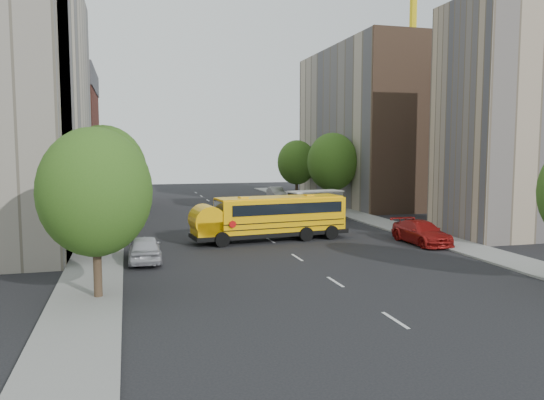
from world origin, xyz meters
name	(u,v)px	position (x,y,z in m)	size (l,w,h in m)	color
ground	(264,236)	(0.00, 0.00, 0.00)	(120.00, 120.00, 0.00)	black
sidewalk_left	(104,232)	(-11.50, 5.00, 0.06)	(3.00, 80.00, 0.12)	slate
sidewalk_right	(375,221)	(11.50, 5.00, 0.06)	(3.00, 80.00, 0.12)	slate
lane_markings	(237,219)	(0.00, 10.00, 0.01)	(0.15, 64.00, 0.01)	silver
building_left_cream	(9,101)	(-18.00, 6.00, 10.00)	(10.00, 26.00, 20.00)	#C2B59C
building_left_redbrick	(51,148)	(-18.00, 28.00, 6.50)	(10.00, 15.00, 13.00)	maroon
building_right_near	(516,121)	(18.00, -4.50, 8.50)	(10.00, 7.00, 17.00)	tan
building_right_far	(369,127)	(18.00, 20.00, 9.00)	(10.00, 22.00, 18.00)	tan
building_right_sidewall	(419,122)	(18.00, 9.00, 9.00)	(10.10, 0.30, 18.00)	brown
tower_crane	(428,15)	(30.25, 28.00, 24.48)	(28.50, 1.20, 35.75)	gold
street_tree_0	(95,192)	(-11.00, -14.00, 4.64)	(4.80, 4.80, 7.41)	#38281C
street_tree_1	(104,174)	(-11.00, -4.00, 4.95)	(5.12, 5.12, 7.90)	#38281C
street_tree_2	(112,166)	(-11.00, 14.00, 4.83)	(4.99, 4.99, 7.71)	#38281C
street_tree_4	(332,162)	(11.00, 14.00, 5.08)	(5.25, 5.25, 8.10)	#38281C
street_tree_5	(297,162)	(11.00, 26.00, 4.70)	(4.86, 4.86, 7.51)	#38281C
school_bus	(269,216)	(-0.09, -1.85, 1.76)	(11.42, 3.78, 3.16)	black
safari_truck	(311,204)	(6.46, 7.72, 1.39)	(6.42, 3.24, 2.63)	black
parked_car_0	(145,249)	(-8.80, -6.85, 0.78)	(1.84, 4.57, 1.56)	#AFAEB5
parked_car_1	(129,211)	(-9.60, 13.46, 0.68)	(1.44, 4.12, 1.36)	white
parked_car_2	(136,201)	(-8.80, 22.05, 0.69)	(2.28, 4.94, 1.37)	black
parked_car_3	(421,232)	(9.60, -5.86, 0.78)	(2.19, 5.38, 1.56)	maroon
parked_car_5	(276,193)	(8.80, 27.65, 0.76)	(1.61, 4.60, 1.52)	gray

